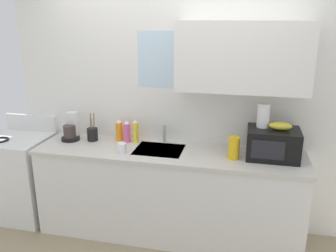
% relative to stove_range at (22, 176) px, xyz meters
% --- Properties ---
extents(kitchen_wall_assembly, '(3.35, 0.42, 2.50)m').
position_rel_stove_range_xyz_m(kitchen_wall_assembly, '(1.77, 0.30, 0.91)').
color(kitchen_wall_assembly, white).
rests_on(kitchen_wall_assembly, ground).
extents(counter_unit, '(2.58, 0.63, 0.90)m').
position_rel_stove_range_xyz_m(counter_unit, '(1.64, -0.00, -0.00)').
color(counter_unit, white).
rests_on(counter_unit, ground).
extents(sink_faucet, '(0.03, 0.03, 0.19)m').
position_rel_stove_range_xyz_m(sink_faucet, '(1.54, 0.24, 0.54)').
color(sink_faucet, '#B2B5BA').
rests_on(sink_faucet, counter_unit).
extents(stove_range, '(0.60, 0.60, 1.08)m').
position_rel_stove_range_xyz_m(stove_range, '(0.00, 0.00, 0.00)').
color(stove_range, white).
rests_on(stove_range, ground).
extents(microwave, '(0.46, 0.35, 0.27)m').
position_rel_stove_range_xyz_m(microwave, '(2.59, 0.04, 0.58)').
color(microwave, black).
rests_on(microwave, counter_unit).
extents(banana_bunch, '(0.20, 0.11, 0.07)m').
position_rel_stove_range_xyz_m(banana_bunch, '(2.64, 0.05, 0.75)').
color(banana_bunch, gold).
rests_on(banana_bunch, microwave).
extents(paper_towel_roll, '(0.11, 0.11, 0.22)m').
position_rel_stove_range_xyz_m(paper_towel_roll, '(2.49, 0.10, 0.82)').
color(paper_towel_roll, white).
rests_on(paper_towel_roll, microwave).
extents(coffee_maker, '(0.19, 0.21, 0.28)m').
position_rel_stove_range_xyz_m(coffee_maker, '(0.58, 0.10, 0.55)').
color(coffee_maker, black).
rests_on(coffee_maker, counter_unit).
extents(dish_soap_bottle_yellow, '(0.06, 0.06, 0.25)m').
position_rel_stove_range_xyz_m(dish_soap_bottle_yellow, '(1.26, 0.16, 0.56)').
color(dish_soap_bottle_yellow, yellow).
rests_on(dish_soap_bottle_yellow, counter_unit).
extents(dish_soap_bottle_pink, '(0.07, 0.07, 0.23)m').
position_rel_stove_range_xyz_m(dish_soap_bottle_pink, '(1.17, 0.16, 0.55)').
color(dish_soap_bottle_pink, '#E55999').
rests_on(dish_soap_bottle_pink, counter_unit).
extents(dish_soap_bottle_orange, '(0.07, 0.07, 0.23)m').
position_rel_stove_range_xyz_m(dish_soap_bottle_orange, '(1.08, 0.18, 0.55)').
color(dish_soap_bottle_orange, orange).
rests_on(dish_soap_bottle_orange, counter_unit).
extents(cereal_canister, '(0.10, 0.10, 0.21)m').
position_rel_stove_range_xyz_m(cereal_canister, '(2.25, -0.05, 0.54)').
color(cereal_canister, gold).
rests_on(cereal_canister, counter_unit).
extents(mug_white, '(0.08, 0.08, 0.09)m').
position_rel_stove_range_xyz_m(mug_white, '(1.22, -0.14, 0.49)').
color(mug_white, white).
rests_on(mug_white, counter_unit).
extents(utensil_crock, '(0.11, 0.11, 0.30)m').
position_rel_stove_range_xyz_m(utensil_crock, '(0.81, 0.12, 0.51)').
color(utensil_crock, black).
rests_on(utensil_crock, counter_unit).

